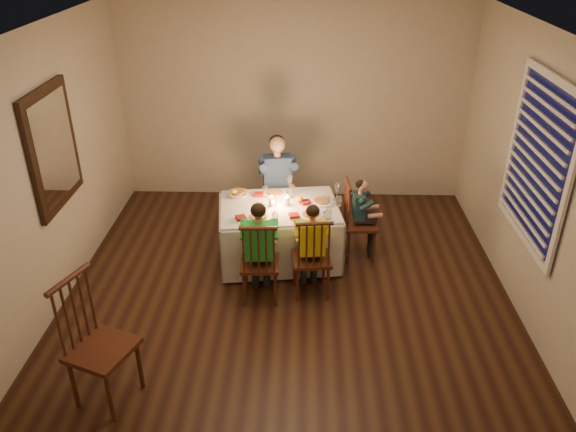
{
  "coord_description": "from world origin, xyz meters",
  "views": [
    {
      "loc": [
        0.14,
        -4.58,
        3.41
      ],
      "look_at": [
        -0.0,
        0.15,
        0.89
      ],
      "focal_mm": 35.0,
      "sensor_mm": 36.0,
      "label": 1
    }
  ],
  "objects_px": {
    "chair_extra": "(112,396)",
    "child_yellow": "(311,292)",
    "chair_near_right": "(311,292)",
    "child_green": "(261,297)",
    "chair_end": "(358,255)",
    "adult": "(278,229)",
    "dining_table": "(279,222)",
    "child_teal": "(358,255)",
    "serving_bowl": "(238,194)",
    "chair_adult": "(278,229)",
    "chair_near_left": "(261,297)"
  },
  "relations": [
    {
      "from": "chair_extra",
      "to": "child_yellow",
      "type": "height_order",
      "value": "chair_extra"
    },
    {
      "from": "chair_near_right",
      "to": "chair_extra",
      "type": "relative_size",
      "value": 0.82
    },
    {
      "from": "child_green",
      "to": "chair_end",
      "type": "bearing_deg",
      "value": -143.53
    },
    {
      "from": "chair_near_right",
      "to": "child_green",
      "type": "distance_m",
      "value": 0.52
    },
    {
      "from": "child_green",
      "to": "adult",
      "type": "bearing_deg",
      "value": -96.74
    },
    {
      "from": "chair_end",
      "to": "child_yellow",
      "type": "distance_m",
      "value": 0.93
    },
    {
      "from": "chair_end",
      "to": "chair_extra",
      "type": "xyz_separation_m",
      "value": [
        -2.16,
        -2.22,
        0.0
      ]
    },
    {
      "from": "chair_end",
      "to": "adult",
      "type": "height_order",
      "value": "adult"
    },
    {
      "from": "dining_table",
      "to": "child_teal",
      "type": "distance_m",
      "value": 1.02
    },
    {
      "from": "child_yellow",
      "to": "dining_table",
      "type": "bearing_deg",
      "value": -68.27
    },
    {
      "from": "child_teal",
      "to": "chair_near_right",
      "type": "bearing_deg",
      "value": 139.65
    },
    {
      "from": "child_green",
      "to": "serving_bowl",
      "type": "xyz_separation_m",
      "value": [
        -0.31,
        0.96,
        0.7
      ]
    },
    {
      "from": "chair_adult",
      "to": "chair_near_left",
      "type": "bearing_deg",
      "value": -103.32
    },
    {
      "from": "child_yellow",
      "to": "chair_extra",
      "type": "bearing_deg",
      "value": 35.42
    },
    {
      "from": "chair_near_left",
      "to": "child_green",
      "type": "relative_size",
      "value": 0.84
    },
    {
      "from": "chair_near_left",
      "to": "child_yellow",
      "type": "height_order",
      "value": "child_yellow"
    },
    {
      "from": "dining_table",
      "to": "child_yellow",
      "type": "distance_m",
      "value": 0.87
    },
    {
      "from": "child_yellow",
      "to": "serving_bowl",
      "type": "bearing_deg",
      "value": -53.29
    },
    {
      "from": "dining_table",
      "to": "chair_near_right",
      "type": "xyz_separation_m",
      "value": [
        0.35,
        -0.64,
        -0.48
      ]
    },
    {
      "from": "serving_bowl",
      "to": "dining_table",
      "type": "bearing_deg",
      "value": -25.05
    },
    {
      "from": "chair_adult",
      "to": "child_yellow",
      "type": "bearing_deg",
      "value": -82.2
    },
    {
      "from": "chair_near_left",
      "to": "chair_near_right",
      "type": "relative_size",
      "value": 1.0
    },
    {
      "from": "chair_near_right",
      "to": "serving_bowl",
      "type": "bearing_deg",
      "value": -53.29
    },
    {
      "from": "chair_near_left",
      "to": "chair_end",
      "type": "relative_size",
      "value": 1.0
    },
    {
      "from": "child_yellow",
      "to": "chair_near_left",
      "type": "bearing_deg",
      "value": 4.17
    },
    {
      "from": "chair_adult",
      "to": "child_teal",
      "type": "xyz_separation_m",
      "value": [
        0.94,
        -0.58,
        0.0
      ]
    },
    {
      "from": "dining_table",
      "to": "adult",
      "type": "bearing_deg",
      "value": 86.19
    },
    {
      "from": "chair_near_left",
      "to": "child_yellow",
      "type": "relative_size",
      "value": 0.89
    },
    {
      "from": "chair_near_left",
      "to": "child_green",
      "type": "xyz_separation_m",
      "value": [
        0.0,
        0.0,
        0.0
      ]
    },
    {
      "from": "child_teal",
      "to": "chair_end",
      "type": "bearing_deg",
      "value": -0.0
    },
    {
      "from": "chair_adult",
      "to": "adult",
      "type": "xyz_separation_m",
      "value": [
        0.0,
        0.0,
        0.0
      ]
    },
    {
      "from": "adult",
      "to": "serving_bowl",
      "type": "xyz_separation_m",
      "value": [
        -0.42,
        -0.47,
        0.7
      ]
    },
    {
      "from": "chair_adult",
      "to": "chair_near_left",
      "type": "relative_size",
      "value": 1.0
    },
    {
      "from": "dining_table",
      "to": "chair_adult",
      "type": "height_order",
      "value": "dining_table"
    },
    {
      "from": "chair_adult",
      "to": "chair_end",
      "type": "height_order",
      "value": "same"
    },
    {
      "from": "chair_extra",
      "to": "adult",
      "type": "height_order",
      "value": "adult"
    },
    {
      "from": "chair_end",
      "to": "chair_near_right",
      "type": "bearing_deg",
      "value": 139.65
    },
    {
      "from": "chair_end",
      "to": "child_yellow",
      "type": "height_order",
      "value": "child_yellow"
    },
    {
      "from": "child_green",
      "to": "child_yellow",
      "type": "xyz_separation_m",
      "value": [
        0.51,
        0.1,
        0.0
      ]
    },
    {
      "from": "child_teal",
      "to": "dining_table",
      "type": "bearing_deg",
      "value": 92.96
    },
    {
      "from": "chair_near_left",
      "to": "chair_extra",
      "type": "distance_m",
      "value": 1.76
    },
    {
      "from": "chair_extra",
      "to": "child_green",
      "type": "xyz_separation_m",
      "value": [
        1.1,
        1.37,
        0.0
      ]
    },
    {
      "from": "chair_end",
      "to": "child_green",
      "type": "relative_size",
      "value": 0.84
    },
    {
      "from": "chair_near_left",
      "to": "serving_bowl",
      "type": "height_order",
      "value": "serving_bowl"
    },
    {
      "from": "chair_adult",
      "to": "child_green",
      "type": "relative_size",
      "value": 0.84
    },
    {
      "from": "chair_end",
      "to": "adult",
      "type": "relative_size",
      "value": 0.75
    },
    {
      "from": "serving_bowl",
      "to": "chair_near_left",
      "type": "bearing_deg",
      "value": -71.99
    },
    {
      "from": "chair_near_left",
      "to": "chair_adult",
      "type": "bearing_deg",
      "value": -96.74
    },
    {
      "from": "dining_table",
      "to": "chair_extra",
      "type": "bearing_deg",
      "value": -128.71
    },
    {
      "from": "chair_near_left",
      "to": "chair_near_right",
      "type": "bearing_deg",
      "value": -171.13
    }
  ]
}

